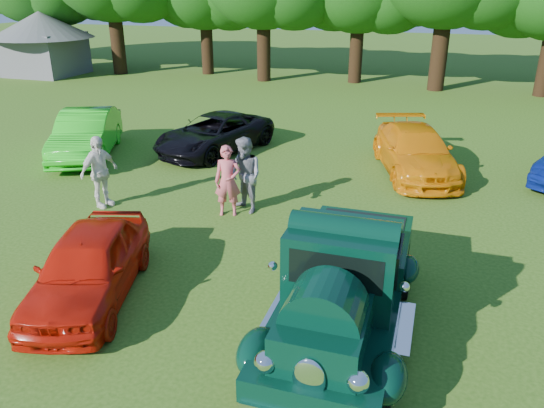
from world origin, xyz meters
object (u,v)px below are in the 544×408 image
(spectator_grey, at_px, (245,176))
(back_car_lime, at_px, (86,134))
(red_convertible, at_px, (89,266))
(back_car_black, at_px, (215,134))
(back_car_orange, at_px, (415,151))
(spectator_pink, at_px, (228,181))
(gazebo, at_px, (42,36))
(spectator_white, at_px, (99,172))
(hero_pickup, at_px, (344,285))

(spectator_grey, bearing_deg, back_car_lime, -170.40)
(red_convertible, height_order, back_car_black, red_convertible)
(back_car_black, relative_size, back_car_orange, 0.97)
(back_car_black, xyz_separation_m, spectator_grey, (2.87, -4.65, 0.33))
(back_car_lime, distance_m, back_car_black, 4.37)
(back_car_orange, bearing_deg, back_car_black, 160.62)
(spectator_pink, height_order, gazebo, gazebo)
(spectator_white, bearing_deg, spectator_pink, -63.89)
(spectator_white, height_order, gazebo, gazebo)
(back_car_lime, relative_size, back_car_orange, 0.96)
(back_car_black, bearing_deg, spectator_grey, -40.85)
(red_convertible, bearing_deg, spectator_white, 104.96)
(spectator_pink, bearing_deg, spectator_white, 170.49)
(gazebo, bearing_deg, back_car_black, -35.76)
(red_convertible, relative_size, back_car_lime, 0.85)
(spectator_grey, bearing_deg, red_convertible, -73.77)
(back_car_black, height_order, back_car_orange, back_car_orange)
(hero_pickup, height_order, back_car_lime, hero_pickup)
(spectator_grey, bearing_deg, spectator_white, -135.14)
(back_car_orange, relative_size, spectator_pink, 2.65)
(back_car_black, relative_size, spectator_grey, 2.38)
(hero_pickup, distance_m, back_car_orange, 8.80)
(red_convertible, bearing_deg, spectator_grey, 57.37)
(hero_pickup, xyz_separation_m, spectator_pink, (-3.71, 3.99, 0.04))
(spectator_grey, relative_size, gazebo, 0.31)
(back_car_lime, xyz_separation_m, spectator_white, (3.09, -3.70, 0.20))
(back_car_orange, bearing_deg, hero_pickup, -111.88)
(red_convertible, height_order, back_car_lime, back_car_lime)
(gazebo, bearing_deg, spectator_white, -47.69)
(back_car_lime, bearing_deg, spectator_white, -73.47)
(back_car_lime, bearing_deg, gazebo, 109.57)
(hero_pickup, bearing_deg, back_car_orange, 85.96)
(back_car_black, bearing_deg, spectator_white, -81.77)
(spectator_pink, bearing_deg, red_convertible, -121.03)
(back_car_black, bearing_deg, red_convertible, -63.42)
(spectator_grey, height_order, spectator_white, spectator_grey)
(spectator_pink, distance_m, spectator_white, 3.45)
(back_car_lime, relative_size, spectator_grey, 2.37)
(red_convertible, relative_size, spectator_grey, 2.00)
(hero_pickup, relative_size, back_car_orange, 1.07)
(back_car_lime, bearing_deg, spectator_grey, -45.93)
(hero_pickup, height_order, spectator_pink, hero_pickup)
(red_convertible, xyz_separation_m, spectator_pink, (1.01, 4.42, 0.24))
(red_convertible, relative_size, back_car_black, 0.84)
(back_car_lime, distance_m, spectator_white, 4.82)
(back_car_black, xyz_separation_m, gazebo, (-17.09, 12.31, 1.75))
(hero_pickup, height_order, red_convertible, hero_pickup)
(red_convertible, relative_size, back_car_orange, 0.82)
(hero_pickup, xyz_separation_m, back_car_orange, (0.62, 8.77, -0.18))
(spectator_grey, relative_size, spectator_white, 1.02)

